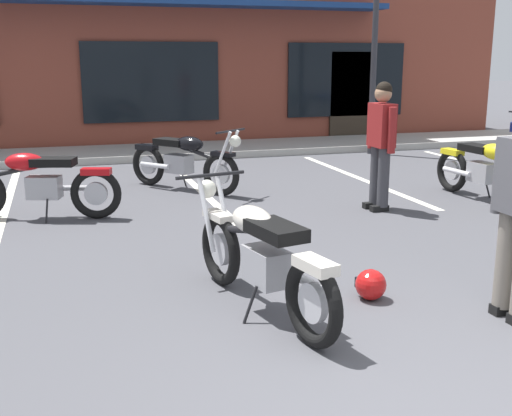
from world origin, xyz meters
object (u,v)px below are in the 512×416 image
(helmet_on_pavement, at_px, (371,285))
(motorcycle_foreground_classic, at_px, (260,255))
(motorcycle_silver_naked, at_px, (36,182))
(motorcycle_green_cafe_racer, at_px, (488,169))
(parking_lot_lamp_post, at_px, (379,2))
(person_in_shorts_foreground, at_px, (381,138))
(motorcycle_black_cruiser, at_px, (184,160))

(helmet_on_pavement, bearing_deg, motorcycle_foreground_classic, 176.53)
(motorcycle_silver_naked, height_order, helmet_on_pavement, motorcycle_silver_naked)
(motorcycle_foreground_classic, height_order, motorcycle_green_cafe_racer, same)
(motorcycle_green_cafe_racer, bearing_deg, motorcycle_silver_naked, 171.77)
(motorcycle_green_cafe_racer, bearing_deg, motorcycle_foreground_classic, -146.44)
(motorcycle_foreground_classic, distance_m, parking_lot_lamp_post, 9.08)
(motorcycle_foreground_classic, distance_m, helmet_on_pavement, 1.01)
(motorcycle_silver_naked, xyz_separation_m, helmet_on_pavement, (2.71, -3.72, -0.33))
(motorcycle_green_cafe_racer, xyz_separation_m, person_in_shorts_foreground, (-1.66, 0.02, 0.49))
(motorcycle_black_cruiser, xyz_separation_m, person_in_shorts_foreground, (2.22, -2.00, 0.49))
(person_in_shorts_foreground, bearing_deg, helmet_on_pavement, -119.06)
(motorcycle_black_cruiser, xyz_separation_m, parking_lot_lamp_post, (4.46, 2.46, 2.56))
(parking_lot_lamp_post, bearing_deg, motorcycle_foreground_classic, -123.34)
(motorcycle_black_cruiser, distance_m, person_in_shorts_foreground, 3.02)
(motorcycle_foreground_classic, relative_size, parking_lot_lamp_post, 0.45)
(motorcycle_foreground_classic, relative_size, motorcycle_silver_naked, 1.02)
(person_in_shorts_foreground, xyz_separation_m, parking_lot_lamp_post, (2.24, 4.46, 2.08))
(motorcycle_foreground_classic, bearing_deg, motorcycle_green_cafe_racer, 33.56)
(motorcycle_foreground_classic, height_order, person_in_shorts_foreground, person_in_shorts_foreground)
(motorcycle_foreground_classic, bearing_deg, motorcycle_silver_naked, 115.69)
(motorcycle_black_cruiser, bearing_deg, parking_lot_lamp_post, 28.92)
(motorcycle_silver_naked, relative_size, person_in_shorts_foreground, 1.22)
(helmet_on_pavement, bearing_deg, motorcycle_green_cafe_racer, 41.18)
(motorcycle_black_cruiser, xyz_separation_m, motorcycle_green_cafe_racer, (3.88, -2.02, 0.00))
(motorcycle_foreground_classic, bearing_deg, motorcycle_black_cruiser, 86.05)
(person_in_shorts_foreground, height_order, helmet_on_pavement, person_in_shorts_foreground)
(person_in_shorts_foreground, bearing_deg, motorcycle_black_cruiser, 138.03)
(motorcycle_black_cruiser, relative_size, motorcycle_silver_naked, 0.86)
(motorcycle_foreground_classic, xyz_separation_m, motorcycle_silver_naked, (-1.76, 3.66, 0.00))
(motorcycle_silver_naked, height_order, motorcycle_green_cafe_racer, same)
(motorcycle_black_cruiser, xyz_separation_m, motorcycle_silver_naked, (-2.09, -1.16, 0.00))
(motorcycle_silver_naked, xyz_separation_m, parking_lot_lamp_post, (6.55, 3.62, 2.56))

